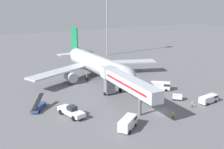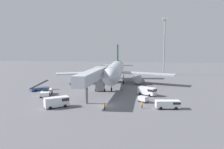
# 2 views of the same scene
# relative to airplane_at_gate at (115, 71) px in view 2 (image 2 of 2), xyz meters

# --- Properties ---
(ground_plane) EXTENTS (300.00, 300.00, 0.00)m
(ground_plane) POSITION_rel_airplane_at_gate_xyz_m (3.13, -29.67, -4.91)
(ground_plane) COLOR slate
(airplane_at_gate) EXTENTS (44.06, 41.06, 14.71)m
(airplane_at_gate) POSITION_rel_airplane_at_gate_xyz_m (0.00, 0.00, 0.00)
(airplane_at_gate) COLOR #B7BCC6
(airplane_at_gate) RESTS_ON ground
(jet_bridge) EXTENTS (3.52, 23.36, 7.50)m
(jet_bridge) POSITION_rel_airplane_at_gate_xyz_m (-2.15, -22.24, 0.81)
(jet_bridge) COLOR #B2B7C1
(jet_bridge) RESTS_ON ground
(pushback_tug) EXTENTS (4.51, 7.64, 2.39)m
(pushback_tug) POSITION_rel_airplane_at_gate_xyz_m (-15.68, -22.58, -3.81)
(pushback_tug) COLOR white
(pushback_tug) RESTS_ON ground
(belt_loader_truck) EXTENTS (4.60, 6.06, 2.98)m
(belt_loader_truck) POSITION_rel_airplane_at_gate_xyz_m (-21.43, -15.76, -4.16)
(belt_loader_truck) COLOR #2D4C8E
(belt_loader_truck) RESTS_ON ground
(service_van_mid_left) EXTENTS (5.51, 4.74, 2.25)m
(service_van_mid_left) POSITION_rel_airplane_at_gate_xyz_m (12.15, -16.94, -3.62)
(service_van_mid_left) COLOR white
(service_van_mid_left) RESTS_ON ground
(service_van_outer_right) EXTENTS (5.50, 2.83, 1.86)m
(service_van_outer_right) POSITION_rel_airplane_at_gate_xyz_m (16.99, -30.07, -3.83)
(service_van_outer_right) COLOR white
(service_van_outer_right) RESTS_ON ground
(service_van_far_left) EXTENTS (5.45, 4.97, 2.35)m
(service_van_far_left) POSITION_rel_airplane_at_gate_xyz_m (-7.58, -33.31, -3.57)
(service_van_far_left) COLOR silver
(service_van_far_left) RESTS_ON ground
(baggage_cart_near_center) EXTENTS (2.68, 2.57, 1.46)m
(baggage_cart_near_center) POSITION_rel_airplane_at_gate_xyz_m (11.31, -25.16, -4.10)
(baggage_cart_near_center) COLOR #38383D
(baggage_cart_near_center) RESTS_ON ground
(ground_crew_worker_foreground) EXTENTS (0.41, 0.41, 1.64)m
(ground_crew_worker_foreground) POSITION_rel_airplane_at_gate_xyz_m (11.27, -30.62, -4.04)
(ground_crew_worker_foreground) COLOR #1E2333
(ground_crew_worker_foreground) RESTS_ON ground
(ground_crew_worker_midground) EXTENTS (0.40, 0.40, 1.68)m
(ground_crew_worker_midground) POSITION_rel_airplane_at_gate_xyz_m (3.42, -33.60, -4.02)
(ground_crew_worker_midground) COLOR #1E2333
(ground_crew_worker_midground) RESTS_ON ground
(safety_cone_alpha) EXTENTS (0.49, 0.49, 0.74)m
(safety_cone_alpha) POSITION_rel_airplane_at_gate_xyz_m (4.06, -10.77, -4.54)
(safety_cone_alpha) COLOR black
(safety_cone_alpha) RESTS_ON ground
(apron_light_mast) EXTENTS (2.40, 2.40, 27.62)m
(apron_light_mast) POSITION_rel_airplane_at_gate_xyz_m (18.88, 31.99, 14.04)
(apron_light_mast) COLOR #93969B
(apron_light_mast) RESTS_ON ground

